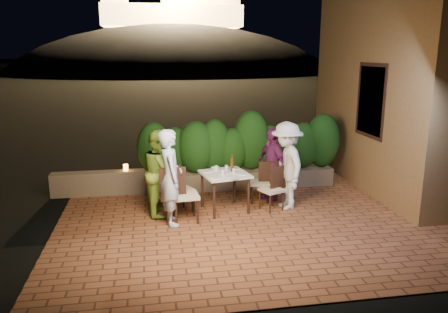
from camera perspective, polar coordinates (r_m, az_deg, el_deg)
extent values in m
plane|color=black|center=(7.82, 4.26, -9.20)|extent=(400.00, 400.00, 0.00)
cube|color=brown|center=(8.29, 3.42, -8.24)|extent=(7.00, 6.00, 0.15)
cube|color=brown|center=(10.49, 21.49, 9.90)|extent=(1.60, 5.00, 5.00)
cube|color=black|center=(9.71, 18.77, 6.93)|extent=(0.08, 1.00, 1.40)
cube|color=black|center=(9.70, 18.72, 6.93)|extent=(0.06, 1.15, 1.55)
cube|color=brown|center=(9.90, 2.22, -2.89)|extent=(4.20, 0.55, 0.40)
cube|color=brown|center=(9.74, -15.35, -3.34)|extent=(2.20, 0.30, 0.50)
ellipsoid|color=black|center=(67.46, -6.49, 7.48)|extent=(52.00, 40.00, 22.00)
cylinder|color=white|center=(7.99, -1.18, -2.75)|extent=(0.22, 0.22, 0.01)
cylinder|color=white|center=(8.43, -2.15, -1.88)|extent=(0.23, 0.23, 0.01)
cylinder|color=white|center=(8.24, 2.43, -2.27)|extent=(0.23, 0.23, 0.01)
cylinder|color=white|center=(8.62, 1.42, -1.54)|extent=(0.20, 0.20, 0.01)
cylinder|color=white|center=(8.27, -0.12, -2.17)|extent=(0.24, 0.24, 0.01)
cylinder|color=white|center=(7.99, 1.18, -2.75)|extent=(0.21, 0.21, 0.01)
cylinder|color=silver|center=(8.10, -0.17, -2.14)|extent=(0.07, 0.07, 0.12)
cylinder|color=silver|center=(8.40, -1.02, -1.58)|extent=(0.07, 0.07, 0.11)
cylinder|color=silver|center=(8.27, 1.31, -1.88)|extent=(0.06, 0.06, 0.10)
cylinder|color=silver|center=(8.49, 0.32, -1.46)|extent=(0.06, 0.06, 0.10)
imported|color=white|center=(8.53, -1.10, -1.60)|extent=(0.18, 0.18, 0.04)
imported|color=silver|center=(7.69, -6.98, -2.72)|extent=(0.47, 0.67, 1.71)
imported|color=#8CBB3A|center=(8.21, -8.33, -2.08)|extent=(0.62, 0.79, 1.61)
imported|color=silver|center=(8.51, 8.15, -1.19)|extent=(0.70, 1.14, 1.71)
imported|color=#6B2361|center=(8.99, 6.24, -0.97)|extent=(0.62, 0.96, 1.51)
cylinder|color=orange|center=(9.62, -12.72, -1.42)|extent=(0.10, 0.10, 0.14)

